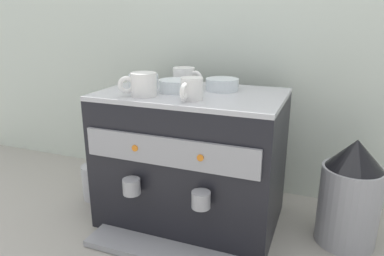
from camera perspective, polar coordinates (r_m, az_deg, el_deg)
ground_plane at (r=1.38m, az=0.00°, el=-13.87°), size 4.00×4.00×0.00m
tiled_backsplash_wall at (r=1.50m, az=4.77°, el=12.44°), size 2.80×0.03×1.18m
espresso_machine at (r=1.27m, az=-0.07°, el=-4.88°), size 0.61×0.50×0.47m
ceramic_cup_0 at (r=1.31m, az=-1.16°, el=8.18°), size 0.12×0.08×0.07m
ceramic_cup_1 at (r=1.08m, az=-0.12°, el=6.26°), size 0.07×0.10×0.07m
ceramic_cup_2 at (r=1.15m, az=-7.93°, el=6.92°), size 0.11×0.09×0.07m
ceramic_bowl_0 at (r=1.31m, az=-7.73°, el=7.45°), size 0.11×0.11×0.04m
ceramic_bowl_1 at (r=1.24m, az=4.81°, el=6.90°), size 0.11×0.11×0.04m
ceramic_bowl_2 at (r=1.21m, az=-2.58°, el=6.71°), size 0.11×0.11×0.04m
coffee_grinder at (r=1.27m, az=23.91°, el=-9.61°), size 0.19×0.19×0.36m
milk_pitcher at (r=1.53m, az=-15.23°, el=-8.28°), size 0.10×0.10×0.14m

